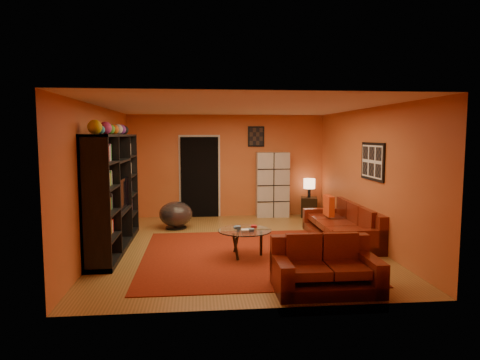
{
  "coord_description": "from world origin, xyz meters",
  "views": [
    {
      "loc": [
        -0.75,
        -7.92,
        2.08
      ],
      "look_at": [
        0.05,
        0.1,
        1.24
      ],
      "focal_mm": 32.0,
      "sensor_mm": 36.0,
      "label": 1
    }
  ],
  "objects": [
    {
      "name": "sofa",
      "position": [
        2.14,
        0.15,
        0.28
      ],
      "size": [
        1.0,
        2.37,
        0.85
      ],
      "rotation": [
        0.0,
        0.0,
        -0.01
      ],
      "color": "#54140B",
      "rests_on": "rug"
    },
    {
      "name": "ceiling",
      "position": [
        0.0,
        0.0,
        2.6
      ],
      "size": [
        6.0,
        6.0,
        0.0
      ],
      "primitive_type": "plane",
      "rotation": [
        3.14,
        0.0,
        0.0
      ],
      "color": "white",
      "rests_on": "wall_back"
    },
    {
      "name": "throw_pillow",
      "position": [
        1.95,
        0.61,
        0.63
      ],
      "size": [
        0.12,
        0.42,
        0.42
      ],
      "primitive_type": "cube",
      "color": "#D54217",
      "rests_on": "sofa"
    },
    {
      "name": "doorway",
      "position": [
        -0.7,
        2.96,
        1.02
      ],
      "size": [
        0.95,
        0.1,
        2.04
      ],
      "primitive_type": "cube",
      "color": "black",
      "rests_on": "floor"
    },
    {
      "name": "wall_art_back",
      "position": [
        0.75,
        2.98,
        2.05
      ],
      "size": [
        0.42,
        0.03,
        0.52
      ],
      "primitive_type": "cube",
      "color": "black",
      "rests_on": "wall_back"
    },
    {
      "name": "floor",
      "position": [
        0.0,
        0.0,
        0.0
      ],
      "size": [
        6.0,
        6.0,
        0.0
      ],
      "primitive_type": "plane",
      "color": "brown",
      "rests_on": "ground"
    },
    {
      "name": "entertainment_unit",
      "position": [
        -2.27,
        0.0,
        1.05
      ],
      "size": [
        0.45,
        3.0,
        2.1
      ],
      "primitive_type": "cube",
      "color": "black",
      "rests_on": "floor"
    },
    {
      "name": "wall_back",
      "position": [
        0.0,
        3.0,
        1.3
      ],
      "size": [
        6.0,
        0.0,
        6.0
      ],
      "primitive_type": "plane",
      "rotation": [
        1.57,
        0.0,
        0.0
      ],
      "color": "#BF582A",
      "rests_on": "floor"
    },
    {
      "name": "wall_left",
      "position": [
        -2.5,
        0.0,
        1.3
      ],
      "size": [
        0.0,
        6.0,
        6.0
      ],
      "primitive_type": "plane",
      "rotation": [
        1.57,
        0.0,
        1.57
      ],
      "color": "#BF582A",
      "rests_on": "floor"
    },
    {
      "name": "wall_front",
      "position": [
        0.0,
        -3.0,
        1.3
      ],
      "size": [
        6.0,
        0.0,
        6.0
      ],
      "primitive_type": "plane",
      "rotation": [
        -1.57,
        0.0,
        0.0
      ],
      "color": "#BF582A",
      "rests_on": "floor"
    },
    {
      "name": "rug",
      "position": [
        0.1,
        -0.7,
        0.01
      ],
      "size": [
        3.6,
        3.6,
        0.01
      ],
      "primitive_type": "cube",
      "color": "#60160B",
      "rests_on": "floor"
    },
    {
      "name": "wall_right",
      "position": [
        2.5,
        0.0,
        1.3
      ],
      "size": [
        0.0,
        6.0,
        6.0
      ],
      "primitive_type": "plane",
      "rotation": [
        1.57,
        0.0,
        -1.57
      ],
      "color": "#BF582A",
      "rests_on": "floor"
    },
    {
      "name": "storage_cabinet",
      "position": [
        1.16,
        2.8,
        0.82
      ],
      "size": [
        0.83,
        0.38,
        1.65
      ],
      "primitive_type": "cube",
      "rotation": [
        0.0,
        0.0,
        -0.02
      ],
      "color": "beige",
      "rests_on": "floor"
    },
    {
      "name": "tv",
      "position": [
        -2.23,
        0.1,
        1.0
      ],
      "size": [
        0.98,
        0.13,
        0.56
      ],
      "primitive_type": "imported",
      "rotation": [
        0.0,
        0.0,
        1.57
      ],
      "color": "black",
      "rests_on": "entertainment_unit"
    },
    {
      "name": "bowl_chair",
      "position": [
        -1.25,
        1.61,
        0.32
      ],
      "size": [
        0.74,
        0.74,
        0.6
      ],
      "color": "black",
      "rests_on": "floor"
    },
    {
      "name": "side_table",
      "position": [
        2.08,
        2.67,
        0.25
      ],
      "size": [
        0.48,
        0.48,
        0.5
      ],
      "primitive_type": "cube",
      "rotation": [
        0.0,
        0.0,
        -0.23
      ],
      "color": "black",
      "rests_on": "floor"
    },
    {
      "name": "loveseat",
      "position": [
        0.95,
        -2.42,
        0.29
      ],
      "size": [
        1.4,
        0.84,
        0.85
      ],
      "rotation": [
        0.0,
        0.0,
        1.56
      ],
      "color": "#54140B",
      "rests_on": "rug"
    },
    {
      "name": "wall_art_right",
      "position": [
        2.48,
        -0.3,
        1.6
      ],
      "size": [
        0.03,
        1.0,
        0.7
      ],
      "primitive_type": "cube",
      "color": "black",
      "rests_on": "wall_right"
    },
    {
      "name": "coffee_table",
      "position": [
        0.04,
        -0.77,
        0.42
      ],
      "size": [
        0.92,
        0.92,
        0.46
      ],
      "rotation": [
        0.0,
        0.0,
        -0.13
      ],
      "color": "silver",
      "rests_on": "floor"
    },
    {
      "name": "table_lamp",
      "position": [
        2.08,
        2.67,
        0.84
      ],
      "size": [
        0.29,
        0.29,
        0.48
      ],
      "color": "black",
      "rests_on": "side_table"
    }
  ]
}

